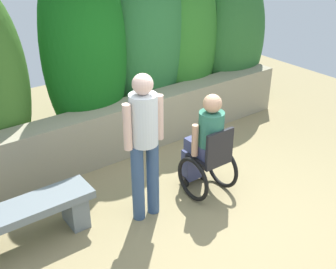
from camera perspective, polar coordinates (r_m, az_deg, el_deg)
ground_plane at (r=5.05m, az=6.34°, el=-10.40°), size 10.44×10.44×0.00m
stone_retaining_wall at (r=6.11m, az=-5.21°, el=1.10°), size 5.60×0.40×0.77m
hedge_backdrop at (r=6.30m, az=-6.56°, el=11.48°), size 6.39×1.17×3.01m
stone_bench at (r=4.65m, az=-19.37°, el=-10.97°), size 1.54×0.40×0.48m
person_in_wheelchair at (r=5.06m, az=5.34°, el=-1.81°), size 0.53×0.66×1.33m
person_standing_companion at (r=4.44m, az=-3.26°, el=-0.58°), size 0.49×0.30×1.73m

